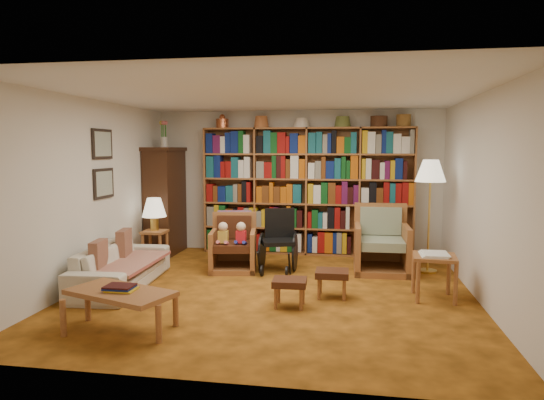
% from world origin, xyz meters
% --- Properties ---
extents(floor, '(5.00, 5.00, 0.00)m').
position_xyz_m(floor, '(0.00, 0.00, 0.00)').
color(floor, '#BA6B1C').
rests_on(floor, ground).
extents(ceiling, '(5.00, 5.00, 0.00)m').
position_xyz_m(ceiling, '(0.00, 0.00, 2.50)').
color(ceiling, white).
rests_on(ceiling, wall_back).
extents(wall_back, '(5.00, 0.00, 5.00)m').
position_xyz_m(wall_back, '(0.00, 2.50, 1.25)').
color(wall_back, silver).
rests_on(wall_back, floor).
extents(wall_front, '(5.00, 0.00, 5.00)m').
position_xyz_m(wall_front, '(0.00, -2.50, 1.25)').
color(wall_front, silver).
rests_on(wall_front, floor).
extents(wall_left, '(0.00, 5.00, 5.00)m').
position_xyz_m(wall_left, '(-2.50, 0.00, 1.25)').
color(wall_left, silver).
rests_on(wall_left, floor).
extents(wall_right, '(0.00, 5.00, 5.00)m').
position_xyz_m(wall_right, '(2.50, 0.00, 1.25)').
color(wall_right, silver).
rests_on(wall_right, floor).
extents(bookshelf, '(3.60, 0.30, 2.42)m').
position_xyz_m(bookshelf, '(0.20, 2.33, 1.17)').
color(bookshelf, '#9F6431').
rests_on(bookshelf, floor).
extents(curio_cabinet, '(0.50, 0.95, 2.40)m').
position_xyz_m(curio_cabinet, '(-2.25, 2.00, 0.95)').
color(curio_cabinet, '#341B0E').
rests_on(curio_cabinet, floor).
extents(framed_pictures, '(0.03, 0.52, 0.97)m').
position_xyz_m(framed_pictures, '(-2.48, 0.30, 1.62)').
color(framed_pictures, black).
rests_on(framed_pictures, wall_left).
extents(sofa, '(1.94, 0.87, 0.55)m').
position_xyz_m(sofa, '(-2.05, -0.09, 0.28)').
color(sofa, beige).
rests_on(sofa, floor).
extents(sofa_throw, '(0.80, 1.44, 0.04)m').
position_xyz_m(sofa_throw, '(-2.00, -0.09, 0.30)').
color(sofa_throw, beige).
rests_on(sofa_throw, sofa).
extents(cushion_left, '(0.20, 0.42, 0.40)m').
position_xyz_m(cushion_left, '(-2.18, 0.26, 0.45)').
color(cushion_left, maroon).
rests_on(cushion_left, sofa).
extents(cushion_right, '(0.17, 0.39, 0.38)m').
position_xyz_m(cushion_right, '(-2.18, -0.44, 0.45)').
color(cushion_right, maroon).
rests_on(cushion_right, sofa).
extents(side_table_lamp, '(0.37, 0.37, 0.52)m').
position_xyz_m(side_table_lamp, '(-2.15, 1.26, 0.38)').
color(side_table_lamp, '#9F6431').
rests_on(side_table_lamp, floor).
extents(table_lamp, '(0.39, 0.39, 0.53)m').
position_xyz_m(table_lamp, '(-2.15, 1.26, 0.88)').
color(table_lamp, gold).
rests_on(table_lamp, side_table_lamp).
extents(armchair_leather, '(0.79, 0.83, 0.87)m').
position_xyz_m(armchair_leather, '(-0.79, 1.08, 0.36)').
color(armchair_leather, '#9F6431').
rests_on(armchair_leather, floor).
extents(armchair_sage, '(0.81, 0.84, 1.00)m').
position_xyz_m(armchair_sage, '(1.42, 1.34, 0.38)').
color(armchair_sage, '#9F6431').
rests_on(armchair_sage, floor).
extents(wheelchair, '(0.57, 0.75, 0.93)m').
position_xyz_m(wheelchair, '(-0.11, 1.09, 0.42)').
color(wheelchair, black).
rests_on(wheelchair, floor).
extents(floor_lamp, '(0.44, 0.44, 1.68)m').
position_xyz_m(floor_lamp, '(2.11, 1.36, 1.45)').
color(floor_lamp, gold).
rests_on(floor_lamp, floor).
extents(side_table_papers, '(0.55, 0.55, 0.57)m').
position_xyz_m(side_table_papers, '(1.98, 0.01, 0.46)').
color(side_table_papers, '#9F6431').
rests_on(side_table_papers, floor).
extents(footstool_a, '(0.40, 0.35, 0.33)m').
position_xyz_m(footstool_a, '(0.28, -0.58, 0.27)').
color(footstool_a, '#472212').
rests_on(footstool_a, floor).
extents(footstool_b, '(0.41, 0.35, 0.34)m').
position_xyz_m(footstool_b, '(0.75, -0.14, 0.28)').
color(footstool_b, '#472212').
rests_on(footstool_b, floor).
extents(coffee_table, '(1.19, 0.87, 0.47)m').
position_xyz_m(coffee_table, '(-1.30, -1.60, 0.37)').
color(coffee_table, '#9F6431').
rests_on(coffee_table, floor).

